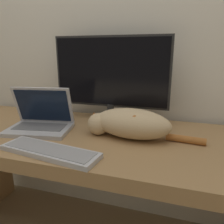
# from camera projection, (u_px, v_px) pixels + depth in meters

# --- Properties ---
(wall_back) EXTENTS (6.40, 0.06, 2.60)m
(wall_back) POSITION_uv_depth(u_px,v_px,m) (115.00, 15.00, 1.29)
(wall_back) COLOR silver
(wall_back) RESTS_ON ground_plane
(desk) EXTENTS (1.77, 0.68, 0.70)m
(desk) POSITION_uv_depth(u_px,v_px,m) (93.00, 157.00, 1.12)
(desk) COLOR #A37A4C
(desk) RESTS_ON ground_plane
(monitor) EXTENTS (0.65, 0.17, 0.48)m
(monitor) POSITION_uv_depth(u_px,v_px,m) (111.00, 77.00, 1.20)
(monitor) COLOR #282828
(monitor) RESTS_ON desk
(laptop) EXTENTS (0.34, 0.26, 0.22)m
(laptop) POSITION_uv_depth(u_px,v_px,m) (40.00, 122.00, 1.12)
(laptop) COLOR #B7B7BC
(laptop) RESTS_ON desk
(external_keyboard) EXTENTS (0.43, 0.17, 0.02)m
(external_keyboard) POSITION_uv_depth(u_px,v_px,m) (50.00, 151.00, 0.87)
(external_keyboard) COLOR #BCBCC1
(external_keyboard) RESTS_ON desk
(cat) EXTENTS (0.55, 0.21, 0.14)m
(cat) POSITION_uv_depth(u_px,v_px,m) (129.00, 123.00, 1.02)
(cat) COLOR #D1B284
(cat) RESTS_ON desk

